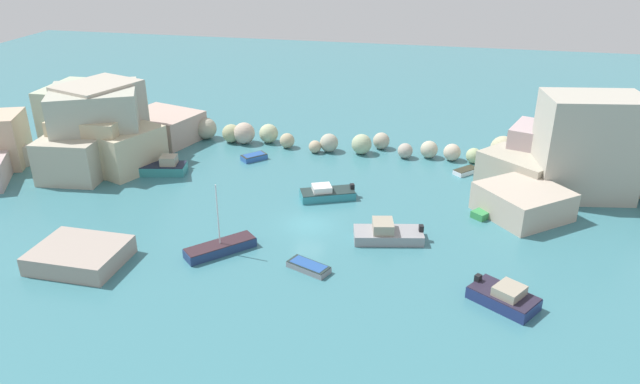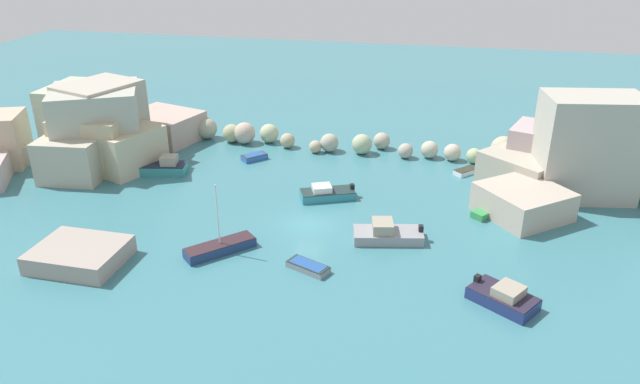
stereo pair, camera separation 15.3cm
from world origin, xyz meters
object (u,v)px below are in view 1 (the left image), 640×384
object	(u,v)px
moored_boat_6	(309,267)
moored_boat_8	(387,234)
moored_boat_0	(466,171)
moored_boat_1	(85,246)
moored_boat_4	(254,157)
stone_dock	(80,255)
moored_boat_5	(220,247)
moored_boat_7	(489,211)
moored_boat_3	(163,167)
moored_boat_9	(327,193)
moored_boat_2	(504,297)

from	to	relation	value
moored_boat_6	moored_boat_8	world-z (taller)	moored_boat_8
moored_boat_0	moored_boat_1	distance (m)	36.21
moored_boat_4	stone_dock	bearing A→B (deg)	28.67
moored_boat_5	moored_boat_7	world-z (taller)	moored_boat_5
moored_boat_6	moored_boat_3	bearing A→B (deg)	165.08
moored_boat_4	moored_boat_8	distance (m)	21.37
moored_boat_7	moored_boat_6	bearing A→B (deg)	171.69
moored_boat_7	moored_boat_9	xyz separation A→B (m)	(-14.37, 0.14, 0.20)
moored_boat_4	moored_boat_8	bearing A→B (deg)	91.25
moored_boat_2	moored_boat_5	size ratio (longest dim) A/B	0.87
moored_boat_5	moored_boat_1	bearing A→B (deg)	144.19
moored_boat_0	moored_boat_1	size ratio (longest dim) A/B	0.63
moored_boat_0	moored_boat_9	size ratio (longest dim) A/B	0.50
moored_boat_0	moored_boat_2	size ratio (longest dim) A/B	0.54
moored_boat_4	moored_boat_8	world-z (taller)	moored_boat_8
moored_boat_9	moored_boat_0	bearing A→B (deg)	-167.92
moored_boat_5	moored_boat_7	size ratio (longest dim) A/B	1.63
moored_boat_2	moored_boat_7	distance (m)	13.53
moored_boat_0	moored_boat_3	distance (m)	30.41
moored_boat_0	moored_boat_8	distance (m)	16.58
moored_boat_1	moored_boat_9	xyz separation A→B (m)	(16.40, 13.07, 0.24)
stone_dock	moored_boat_2	world-z (taller)	moored_boat_2
moored_boat_5	moored_boat_7	distance (m)	23.20
moored_boat_5	moored_boat_9	distance (m)	12.73
moored_boat_0	moored_boat_8	xyz separation A→B (m)	(-6.18, -15.38, 0.34)
moored_boat_1	moored_boat_4	size ratio (longest dim) A/B	1.50
moored_boat_0	moored_boat_9	bearing A→B (deg)	168.63
moored_boat_2	moored_boat_8	size ratio (longest dim) A/B	0.84
moored_boat_8	moored_boat_0	bearing A→B (deg)	-123.59
stone_dock	moored_boat_4	size ratio (longest dim) A/B	2.28
stone_dock	moored_boat_6	size ratio (longest dim) A/B	1.85
moored_boat_6	moored_boat_7	world-z (taller)	moored_boat_7
moored_boat_4	moored_boat_5	distance (m)	19.34
stone_dock	moored_boat_9	xyz separation A→B (m)	(15.58, 15.00, -0.20)
moored_boat_0	moored_boat_3	bearing A→B (deg)	145.66
stone_dock	moored_boat_0	world-z (taller)	stone_dock
moored_boat_3	moored_boat_9	size ratio (longest dim) A/B	0.95
stone_dock	moored_boat_8	xyz separation A→B (m)	(21.87, 8.41, -0.12)
moored_boat_1	moored_boat_7	size ratio (longest dim) A/B	1.21
moored_boat_5	stone_dock	bearing A→B (deg)	155.61
moored_boat_7	moored_boat_9	bearing A→B (deg)	128.53
moored_boat_1	moored_boat_3	xyz separation A→B (m)	(-0.85, 15.43, 0.37)
moored_boat_6	moored_boat_8	distance (m)	7.64
moored_boat_0	moored_boat_9	distance (m)	15.26
moored_boat_1	moored_boat_6	distance (m)	17.60
moored_boat_5	moored_boat_8	distance (m)	13.15
moored_boat_5	moored_boat_8	xyz separation A→B (m)	(12.31, 4.63, 0.17)
moored_boat_9	moored_boat_6	bearing A→B (deg)	72.41
moored_boat_1	moored_boat_8	world-z (taller)	moored_boat_8
moored_boat_2	moored_boat_9	world-z (taller)	moored_boat_2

